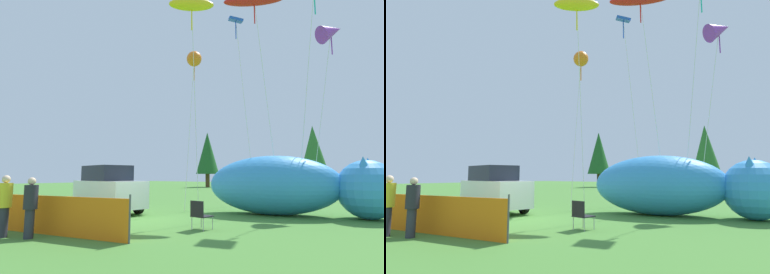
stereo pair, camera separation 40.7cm
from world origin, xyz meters
The scene contains 14 objects.
ground_plane centered at (0.00, 0.00, 0.00)m, with size 120.00×120.00×0.00m, color #477F33.
parked_car centered at (-2.83, 0.63, 1.06)m, with size 4.39×2.29×2.16m.
folding_chair centered at (3.18, -0.30, 0.51)m, with size 0.58×0.58×0.91m.
inflatable_cat centered at (4.32, 4.80, 1.19)m, with size 7.75×4.08×2.57m.
safety_fence centered at (-0.25, -3.71, 0.55)m, with size 6.37×1.61×1.22m.
spectator_in_red_shirt centered at (-0.44, -4.59, 0.93)m, with size 0.37×0.37×1.71m.
spectator_in_green_shirt centered at (0.29, -4.21, 0.90)m, with size 0.36×0.36×1.65m.
kite_blue_box centered at (-0.06, 8.07, 11.42)m, with size 1.32×1.40×12.04m.
kite_orange_flower centered at (-1.21, 5.11, 8.39)m, with size 1.13×2.12×8.86m.
kite_purple_delta centered at (5.38, 8.85, 9.50)m, with size 2.19×1.84×10.23m.
kite_red_lizard centered at (2.56, 5.33, 10.72)m, with size 2.94×2.37×11.17m.
kite_yellow_hero centered at (0.65, 2.51, 9.81)m, with size 1.84×2.73×10.31m.
horizon_tree_west centered at (-16.85, 28.70, 5.01)m, with size 3.42×3.42×8.17m.
horizon_tree_mid centered at (-1.89, 30.11, 4.83)m, with size 3.29×3.29×7.86m.
Camera 1 is at (8.93, -8.07, 1.69)m, focal length 28.00 mm.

